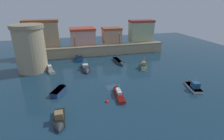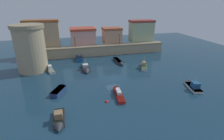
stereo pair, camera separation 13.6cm
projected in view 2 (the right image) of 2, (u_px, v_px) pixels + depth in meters
The scene contains 16 objects.
ground_plane at pixel (112, 77), 38.73m from camera, with size 97.76×97.76×0.00m, color #19384C.
quay_wall at pixel (98, 50), 53.87m from camera, with size 42.33×2.60×3.10m.
old_town_backdrop at pixel (92, 34), 54.90m from camera, with size 40.15×6.10×7.95m.
fortress_tower at pixel (30, 48), 40.58m from camera, with size 7.29×7.29×10.94m.
quay_lamp_0 at pixel (75, 39), 50.90m from camera, with size 0.32×0.32×3.37m.
quay_lamp_1 at pixel (120, 37), 54.02m from camera, with size 0.32×0.32×3.66m.
moored_boat_0 at pixel (119, 62), 47.54m from camera, with size 1.65×6.70×1.16m.
moored_boat_1 at pixel (60, 89), 32.41m from camera, with size 3.36×4.73×1.39m.
moored_boat_2 at pixel (144, 65), 44.42m from camera, with size 3.29×5.89×3.32m.
moored_boat_3 at pixel (118, 92), 31.60m from camera, with size 1.67×6.60×2.58m.
moored_boat_4 at pixel (192, 85), 34.33m from camera, with size 2.88×5.82×3.13m.
moored_boat_5 at pixel (79, 58), 50.50m from camera, with size 1.92×5.58×1.98m.
moored_boat_6 at pixel (86, 69), 42.28m from camera, with size 1.80×5.97×3.47m.
moored_boat_7 at pixel (59, 120), 23.99m from camera, with size 1.48×5.01×1.93m.
moored_boat_8 at pixel (49, 68), 42.73m from camera, with size 2.79×5.89×1.77m.
mooring_buoy_0 at pixel (107, 102), 29.23m from camera, with size 0.63×0.63×0.63m, color red.
Camera 2 is at (-8.88, -34.31, 15.71)m, focal length 28.01 mm.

